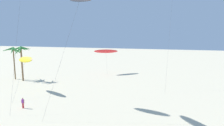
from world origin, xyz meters
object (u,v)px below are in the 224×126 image
(flying_kite_1, at_px, (25,59))
(flying_kite_5, at_px, (106,51))
(palm_tree_0, at_px, (21,52))
(person_near_right, at_px, (23,103))
(palm_tree_1, at_px, (13,52))
(flying_kite_4, at_px, (80,0))

(flying_kite_1, distance_m, flying_kite_5, 23.61)
(palm_tree_0, distance_m, flying_kite_1, 10.17)
(flying_kite_1, height_order, person_near_right, flying_kite_1)
(palm_tree_0, distance_m, person_near_right, 20.55)
(flying_kite_1, bearing_deg, person_near_right, -53.61)
(palm_tree_1, height_order, flying_kite_4, flying_kite_4)
(palm_tree_0, relative_size, person_near_right, 5.08)
(palm_tree_1, distance_m, flying_kite_4, 30.35)
(flying_kite_1, bearing_deg, flying_kite_4, -22.68)
(flying_kite_1, distance_m, person_near_right, 11.01)
(palm_tree_1, relative_size, flying_kite_5, 1.13)
(flying_kite_5, height_order, person_near_right, flying_kite_5)
(palm_tree_1, distance_m, flying_kite_5, 24.42)
(palm_tree_1, height_order, person_near_right, palm_tree_1)
(palm_tree_0, distance_m, flying_kite_4, 27.50)
(flying_kite_1, bearing_deg, palm_tree_0, 135.62)
(palm_tree_0, height_order, palm_tree_1, palm_tree_0)
(palm_tree_1, bearing_deg, person_near_right, -43.85)
(palm_tree_0, height_order, flying_kite_5, palm_tree_0)
(person_near_right, bearing_deg, flying_kite_5, 81.87)
(person_near_right, bearing_deg, flying_kite_1, 126.39)
(palm_tree_0, relative_size, flying_kite_5, 1.16)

